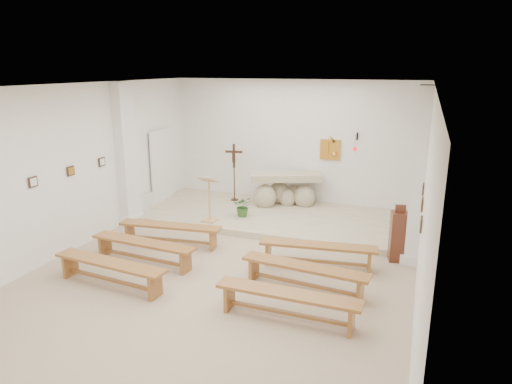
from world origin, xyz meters
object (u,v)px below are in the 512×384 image
at_px(bench_right_third, 288,299).
at_px(bench_right_second, 305,272).
at_px(lectern, 209,199).
at_px(bench_right_front, 318,250).
at_px(bench_left_front, 170,230).
at_px(crucifix_stand, 234,168).
at_px(donation_pedestal, 398,236).
at_px(bench_left_second, 143,247).
at_px(altar, 285,191).
at_px(bench_left_third, 110,268).

bearing_deg(bench_right_third, bench_right_second, 90.73).
relative_size(lectern, bench_right_third, 0.50).
bearing_deg(bench_right_front, bench_left_front, 172.66).
xyz_separation_m(crucifix_stand, bench_left_front, (-0.15, -3.28, -0.72)).
bearing_deg(bench_left_front, donation_pedestal, 3.85).
distance_m(crucifix_stand, donation_pedestal, 5.21).
height_order(bench_left_second, bench_right_second, same).
bearing_deg(bench_right_second, lectern, 146.80).
relative_size(altar, bench_left_third, 0.88).
height_order(altar, bench_right_front, altar).
bearing_deg(bench_right_third, bench_left_front, 148.43).
bearing_deg(bench_right_front, bench_left_second, -169.80).
bearing_deg(lectern, bench_left_second, -96.23).
height_order(donation_pedestal, bench_right_third, donation_pedestal).
distance_m(altar, bench_right_front, 3.78).
relative_size(altar, bench_right_front, 0.87).
bearing_deg(bench_right_second, altar, 116.65).
bearing_deg(bench_right_second, crucifix_stand, 131.73).
xyz_separation_m(bench_right_front, bench_left_third, (-3.30, -2.09, 0.00)).
height_order(altar, donation_pedestal, donation_pedestal).
relative_size(bench_left_front, bench_right_front, 1.00).
distance_m(bench_left_front, bench_left_third, 2.09).
bearing_deg(donation_pedestal, altar, 129.21).
distance_m(altar, crucifix_stand, 1.56).
distance_m(altar, donation_pedestal, 4.01).
height_order(bench_left_second, bench_left_third, same).
height_order(lectern, bench_right_second, lectern).
height_order(bench_left_second, bench_right_third, same).
bearing_deg(donation_pedestal, bench_left_third, -160.33).
xyz_separation_m(bench_left_front, bench_left_second, (0.00, -1.04, 0.00)).
bearing_deg(bench_left_second, altar, 74.09).
bearing_deg(altar, donation_pedestal, -59.55).
bearing_deg(bench_left_front, bench_left_third, -96.66).
bearing_deg(donation_pedestal, bench_right_second, -139.20).
relative_size(bench_left_front, bench_right_second, 1.00).
bearing_deg(bench_left_second, bench_right_front, 21.59).
relative_size(bench_right_second, bench_right_third, 1.01).
relative_size(lectern, crucifix_stand, 0.72).
height_order(bench_right_second, bench_left_third, same).
height_order(bench_left_front, bench_right_second, same).
bearing_deg(bench_left_front, bench_right_second, -24.20).
bearing_deg(bench_right_third, altar, 108.01).
relative_size(bench_right_second, bench_left_third, 1.00).
distance_m(lectern, bench_right_second, 3.89).
xyz_separation_m(donation_pedestal, bench_left_third, (-4.74, -2.97, -0.16)).
xyz_separation_m(bench_right_second, bench_left_third, (-3.30, -1.04, 0.00)).
xyz_separation_m(bench_right_second, bench_right_third, (0.00, -1.04, 0.00)).
relative_size(bench_left_front, bench_left_third, 1.00).
distance_m(crucifix_stand, bench_right_third, 6.26).
xyz_separation_m(altar, bench_right_third, (1.70, -5.46, -0.16)).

